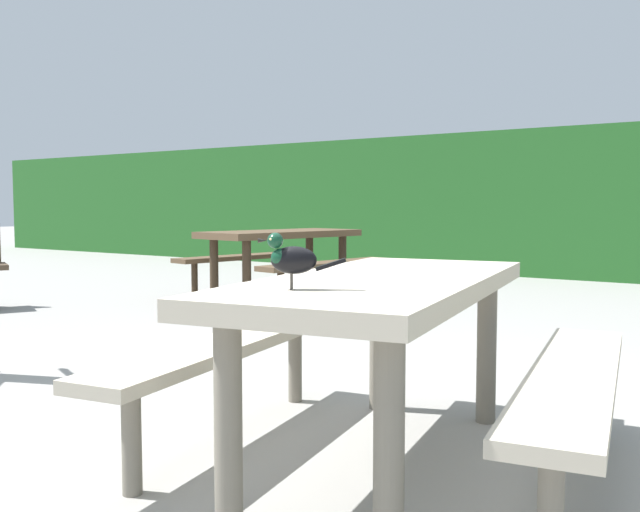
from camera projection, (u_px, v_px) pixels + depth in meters
The scene contains 4 objects.
ground_plane at pixel (295, 461), 2.77m from camera, with size 60.00×60.00×0.00m, color gray.
picnic_table_foreground at pixel (383, 323), 2.71m from camera, with size 1.95×1.98×0.74m.
bird_grackle at pixel (291, 258), 2.26m from camera, with size 0.26×0.17×0.18m.
picnic_table_mid_right at pixel (281, 248), 7.60m from camera, with size 1.95×1.97×0.74m.
Camera 1 is at (1.61, -2.18, 1.01)m, focal length 39.28 mm.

